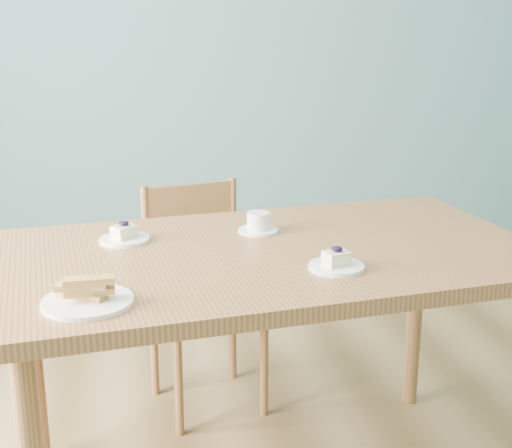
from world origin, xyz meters
name	(u,v)px	position (x,y,z in m)	size (l,w,h in m)	color
room	(414,47)	(0.00, 0.00, 1.35)	(5.01, 5.01, 2.71)	#977146
dining_table	(273,275)	(-0.32, 0.15, 0.71)	(1.56, 0.99, 0.79)	#8F5F36
dining_chair	(203,296)	(-0.45, 0.75, 0.43)	(0.45, 0.44, 0.83)	#8F5F36
cheesecake_plate_near	(336,263)	(-0.20, -0.04, 0.81)	(0.14, 0.14, 0.06)	white
cheesecake_plate_far	(124,236)	(-0.73, 0.31, 0.81)	(0.14, 0.14, 0.06)	white
coffee_cup	(259,224)	(-0.33, 0.33, 0.82)	(0.12, 0.12, 0.06)	white
biscotti_plate	(87,296)	(-0.82, -0.16, 0.81)	(0.21, 0.21, 0.07)	white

